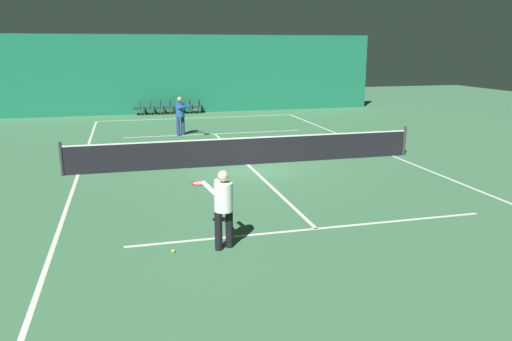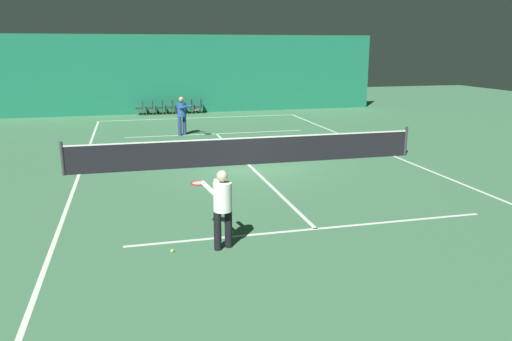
# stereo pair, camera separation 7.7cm
# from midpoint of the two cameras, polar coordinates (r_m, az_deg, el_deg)

# --- Properties ---
(ground_plane) EXTENTS (60.00, 60.00, 0.00)m
(ground_plane) POSITION_cam_midpoint_polar(r_m,az_deg,el_deg) (17.03, -1.09, 0.69)
(ground_plane) COLOR #3D704C
(backdrop_curtain) EXTENTS (23.00, 0.12, 4.62)m
(backdrop_curtain) POSITION_cam_midpoint_polar(r_m,az_deg,el_deg) (30.77, -7.52, 10.86)
(backdrop_curtain) COLOR #196B4C
(backdrop_curtain) RESTS_ON ground
(court_line_baseline_far) EXTENTS (11.00, 0.10, 0.00)m
(court_line_baseline_far) POSITION_cam_midpoint_polar(r_m,az_deg,el_deg) (28.55, -6.73, 5.99)
(court_line_baseline_far) COLOR silver
(court_line_baseline_far) RESTS_ON ground
(court_line_service_far) EXTENTS (8.25, 0.10, 0.00)m
(court_line_service_far) POSITION_cam_midpoint_polar(r_m,az_deg,el_deg) (23.18, -4.81, 4.20)
(court_line_service_far) COLOR silver
(court_line_service_far) RESTS_ON ground
(court_line_service_near) EXTENTS (8.25, 0.10, 0.00)m
(court_line_service_near) POSITION_cam_midpoint_polar(r_m,az_deg,el_deg) (11.16, 6.70, -6.62)
(court_line_service_near) COLOR silver
(court_line_service_near) RESTS_ON ground
(court_line_sideline_left) EXTENTS (0.10, 23.80, 0.00)m
(court_line_sideline_left) POSITION_cam_midpoint_polar(r_m,az_deg,el_deg) (16.66, -19.80, -0.44)
(court_line_sideline_left) COLOR silver
(court_line_sideline_left) RESTS_ON ground
(court_line_sideline_right) EXTENTS (0.10, 23.80, 0.00)m
(court_line_sideline_right) POSITION_cam_midpoint_polar(r_m,az_deg,el_deg) (19.05, 15.22, 1.63)
(court_line_sideline_right) COLOR silver
(court_line_sideline_right) RESTS_ON ground
(court_line_centre) EXTENTS (0.10, 12.80, 0.00)m
(court_line_centre) POSITION_cam_midpoint_polar(r_m,az_deg,el_deg) (17.03, -1.09, 0.69)
(court_line_centre) COLOR silver
(court_line_centre) RESTS_ON ground
(tennis_net) EXTENTS (12.00, 0.10, 1.07)m
(tennis_net) POSITION_cam_midpoint_polar(r_m,az_deg,el_deg) (16.92, -1.10, 2.37)
(tennis_net) COLOR black
(tennis_net) RESTS_ON ground
(player_near) EXTENTS (0.79, 1.36, 1.60)m
(player_near) POSITION_cam_midpoint_polar(r_m,az_deg,el_deg) (9.80, -4.10, -3.73)
(player_near) COLOR black
(player_near) RESTS_ON ground
(player_far) EXTENTS (1.07, 1.35, 1.74)m
(player_far) POSITION_cam_midpoint_polar(r_m,az_deg,el_deg) (22.78, -8.69, 6.50)
(player_far) COLOR navy
(player_far) RESTS_ON ground
(courtside_chair_0) EXTENTS (0.44, 0.44, 0.84)m
(courtside_chair_0) POSITION_cam_midpoint_polar(r_m,az_deg,el_deg) (30.14, -13.34, 7.06)
(courtside_chair_0) COLOR brown
(courtside_chair_0) RESTS_ON ground
(courtside_chair_1) EXTENTS (0.44, 0.44, 0.84)m
(courtside_chair_1) POSITION_cam_midpoint_polar(r_m,az_deg,el_deg) (30.16, -12.25, 7.12)
(courtside_chair_1) COLOR brown
(courtside_chair_1) RESTS_ON ground
(courtside_chair_2) EXTENTS (0.44, 0.44, 0.84)m
(courtside_chair_2) POSITION_cam_midpoint_polar(r_m,az_deg,el_deg) (30.19, -11.15, 7.18)
(courtside_chair_2) COLOR brown
(courtside_chair_2) RESTS_ON ground
(courtside_chair_3) EXTENTS (0.44, 0.44, 0.84)m
(courtside_chair_3) POSITION_cam_midpoint_polar(r_m,az_deg,el_deg) (30.23, -10.06, 7.24)
(courtside_chair_3) COLOR brown
(courtside_chair_3) RESTS_ON ground
(courtside_chair_4) EXTENTS (0.44, 0.44, 0.84)m
(courtside_chair_4) POSITION_cam_midpoint_polar(r_m,az_deg,el_deg) (30.28, -8.97, 7.29)
(courtside_chair_4) COLOR brown
(courtside_chair_4) RESTS_ON ground
(courtside_chair_5) EXTENTS (0.44, 0.44, 0.84)m
(courtside_chair_5) POSITION_cam_midpoint_polar(r_m,az_deg,el_deg) (30.34, -7.88, 7.35)
(courtside_chair_5) COLOR brown
(courtside_chair_5) RESTS_ON ground
(courtside_chair_6) EXTENTS (0.44, 0.44, 0.84)m
(courtside_chair_6) POSITION_cam_midpoint_polar(r_m,az_deg,el_deg) (30.41, -6.80, 7.39)
(courtside_chair_6) COLOR brown
(courtside_chair_6) RESTS_ON ground
(tennis_ball) EXTENTS (0.07, 0.07, 0.07)m
(tennis_ball) POSITION_cam_midpoint_polar(r_m,az_deg,el_deg) (10.00, -9.67, -9.06)
(tennis_ball) COLOR #D1DB33
(tennis_ball) RESTS_ON ground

